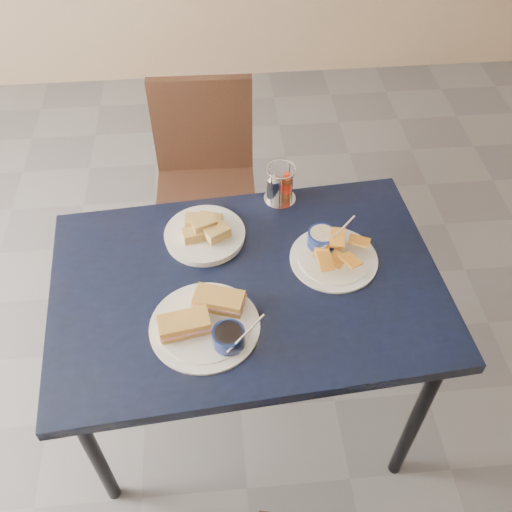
{
  "coord_description": "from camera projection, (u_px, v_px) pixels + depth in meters",
  "views": [
    {
      "loc": [
        -0.04,
        -1.06,
        2.07
      ],
      "look_at": [
        0.07,
        0.07,
        0.82
      ],
      "focal_mm": 40.0,
      "sensor_mm": 36.0,
      "label": 1
    }
  ],
  "objects": [
    {
      "name": "ground",
      "position": [
        241.0,
        408.0,
        2.25
      ],
      "size": [
        6.0,
        6.0,
        0.0
      ],
      "primitive_type": "plane",
      "color": "#525257",
      "rests_on": "ground"
    },
    {
      "name": "chair_far",
      "position": [
        205.0,
        170.0,
        2.44
      ],
      "size": [
        0.43,
        0.41,
        0.89
      ],
      "color": "black",
      "rests_on": "ground"
    },
    {
      "name": "plantain_plate",
      "position": [
        330.0,
        250.0,
        1.77
      ],
      "size": [
        0.27,
        0.27,
        0.12
      ],
      "color": "white",
      "rests_on": "dining_table"
    },
    {
      "name": "bread_basket",
      "position": [
        205.0,
        233.0,
        1.82
      ],
      "size": [
        0.25,
        0.25,
        0.08
      ],
      "color": "white",
      "rests_on": "dining_table"
    },
    {
      "name": "condiment_caddy",
      "position": [
        279.0,
        187.0,
        1.92
      ],
      "size": [
        0.11,
        0.11,
        0.14
      ],
      "color": "silver",
      "rests_on": "dining_table"
    },
    {
      "name": "dining_table",
      "position": [
        248.0,
        296.0,
        1.76
      ],
      "size": [
        1.23,
        0.87,
        0.75
      ],
      "color": "black",
      "rests_on": "ground"
    },
    {
      "name": "sandwich_plate",
      "position": [
        208.0,
        322.0,
        1.59
      ],
      "size": [
        0.32,
        0.31,
        0.12
      ],
      "color": "white",
      "rests_on": "dining_table"
    }
  ]
}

